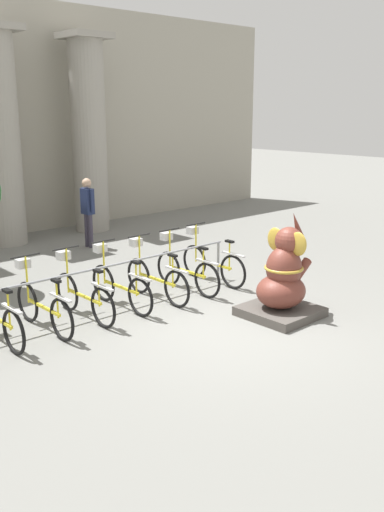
{
  "coord_description": "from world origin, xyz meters",
  "views": [
    {
      "loc": [
        -5.96,
        -5.72,
        3.31
      ],
      "look_at": [
        -0.01,
        0.79,
        1.0
      ],
      "focal_mm": 40.0,
      "sensor_mm": 36.0,
      "label": 1
    }
  ],
  "objects_px": {
    "bicycle_5": "(155,277)",
    "bicycle_6": "(186,269)",
    "bicycle_2": "(42,305)",
    "elephant_statue": "(283,281)",
    "bicycle_7": "(212,262)",
    "person_pedestrian": "(88,206)",
    "bicycle_3": "(83,294)",
    "bicycle_4": "(120,285)"
  },
  "relations": [
    {
      "from": "bicycle_3",
      "to": "elephant_statue",
      "type": "height_order",
      "value": "elephant_statue"
    },
    {
      "from": "person_pedestrian",
      "to": "bicycle_6",
      "type": "bearing_deg",
      "value": -97.35
    },
    {
      "from": "bicycle_3",
      "to": "elephant_statue",
      "type": "relative_size",
      "value": 1.0
    },
    {
      "from": "bicycle_2",
      "to": "bicycle_4",
      "type": "height_order",
      "value": "same"
    },
    {
      "from": "bicycle_5",
      "to": "elephant_statue",
      "type": "distance_m",
      "value": 2.27
    },
    {
      "from": "bicycle_4",
      "to": "bicycle_6",
      "type": "distance_m",
      "value": 1.45
    },
    {
      "from": "person_pedestrian",
      "to": "bicycle_7",
      "type": "bearing_deg",
      "value": -87.29
    },
    {
      "from": "bicycle_5",
      "to": "person_pedestrian",
      "type": "height_order",
      "value": "person_pedestrian"
    },
    {
      "from": "bicycle_6",
      "to": "bicycle_2",
      "type": "bearing_deg",
      "value": 179.63
    },
    {
      "from": "bicycle_7",
      "to": "bicycle_3",
      "type": "bearing_deg",
      "value": -179.64
    },
    {
      "from": "bicycle_2",
      "to": "elephant_statue",
      "type": "height_order",
      "value": "elephant_statue"
    },
    {
      "from": "bicycle_3",
      "to": "bicycle_5",
      "type": "relative_size",
      "value": 1.0
    },
    {
      "from": "bicycle_3",
      "to": "elephant_statue",
      "type": "bearing_deg",
      "value": -40.01
    },
    {
      "from": "bicycle_4",
      "to": "bicycle_6",
      "type": "xyz_separation_m",
      "value": [
        1.45,
        -0.05,
        0.0
      ]
    },
    {
      "from": "bicycle_6",
      "to": "bicycle_7",
      "type": "distance_m",
      "value": 0.73
    },
    {
      "from": "bicycle_6",
      "to": "person_pedestrian",
      "type": "bearing_deg",
      "value": 82.65
    },
    {
      "from": "bicycle_4",
      "to": "bicycle_7",
      "type": "height_order",
      "value": "same"
    },
    {
      "from": "elephant_statue",
      "to": "bicycle_3",
      "type": "bearing_deg",
      "value": 139.99
    },
    {
      "from": "bicycle_6",
      "to": "bicycle_4",
      "type": "bearing_deg",
      "value": 177.96
    },
    {
      "from": "bicycle_3",
      "to": "bicycle_7",
      "type": "bearing_deg",
      "value": 0.36
    },
    {
      "from": "bicycle_2",
      "to": "bicycle_7",
      "type": "bearing_deg",
      "value": 0.63
    },
    {
      "from": "bicycle_3",
      "to": "bicycle_6",
      "type": "height_order",
      "value": "same"
    },
    {
      "from": "bicycle_4",
      "to": "bicycle_5",
      "type": "bearing_deg",
      "value": -4.91
    },
    {
      "from": "bicycle_7",
      "to": "bicycle_2",
      "type": "bearing_deg",
      "value": -179.37
    },
    {
      "from": "bicycle_4",
      "to": "bicycle_3",
      "type": "bearing_deg",
      "value": -179.09
    },
    {
      "from": "bicycle_7",
      "to": "elephant_statue",
      "type": "height_order",
      "value": "elephant_statue"
    },
    {
      "from": "elephant_statue",
      "to": "person_pedestrian",
      "type": "distance_m",
      "value": 6.18
    },
    {
      "from": "bicycle_2",
      "to": "bicycle_4",
      "type": "distance_m",
      "value": 1.45
    },
    {
      "from": "bicycle_5",
      "to": "bicycle_4",
      "type": "bearing_deg",
      "value": 175.09
    },
    {
      "from": "bicycle_2",
      "to": "elephant_statue",
      "type": "xyz_separation_m",
      "value": [
        3.2,
        -2.05,
        0.17
      ]
    },
    {
      "from": "bicycle_5",
      "to": "bicycle_2",
      "type": "bearing_deg",
      "value": 179.23
    },
    {
      "from": "bicycle_2",
      "to": "person_pedestrian",
      "type": "distance_m",
      "value": 5.39
    },
    {
      "from": "bicycle_7",
      "to": "person_pedestrian",
      "type": "height_order",
      "value": "person_pedestrian"
    },
    {
      "from": "bicycle_6",
      "to": "bicycle_7",
      "type": "bearing_deg",
      "value": 4.61
    },
    {
      "from": "bicycle_4",
      "to": "bicycle_7",
      "type": "relative_size",
      "value": 1.0
    },
    {
      "from": "bicycle_2",
      "to": "person_pedestrian",
      "type": "height_order",
      "value": "person_pedestrian"
    },
    {
      "from": "bicycle_3",
      "to": "bicycle_4",
      "type": "distance_m",
      "value": 0.73
    },
    {
      "from": "bicycle_6",
      "to": "elephant_statue",
      "type": "bearing_deg",
      "value": -81.74
    },
    {
      "from": "bicycle_5",
      "to": "person_pedestrian",
      "type": "distance_m",
      "value": 4.37
    },
    {
      "from": "bicycle_3",
      "to": "elephant_statue",
      "type": "distance_m",
      "value": 3.23
    },
    {
      "from": "bicycle_5",
      "to": "bicycle_6",
      "type": "bearing_deg",
      "value": 0.84
    },
    {
      "from": "bicycle_3",
      "to": "bicycle_5",
      "type": "bearing_deg",
      "value": -2.01
    }
  ]
}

